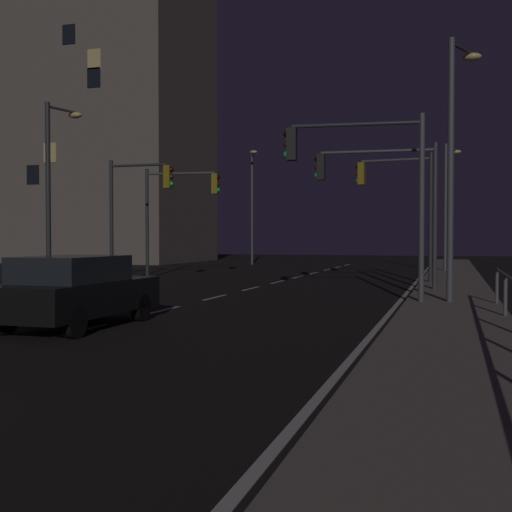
# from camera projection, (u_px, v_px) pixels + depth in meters

# --- Properties ---
(ground_plane) EXTENTS (112.00, 112.00, 0.00)m
(ground_plane) POSITION_uv_depth(u_px,v_px,m) (220.00, 296.00, 21.82)
(ground_plane) COLOR black
(ground_plane) RESTS_ON ground
(sidewalk_right) EXTENTS (2.64, 77.00, 0.14)m
(sidewalk_right) POSITION_uv_depth(u_px,v_px,m) (453.00, 300.00, 19.63)
(sidewalk_right) COLOR gray
(sidewalk_right) RESTS_ON ground
(lane_markings_center) EXTENTS (0.14, 50.00, 0.01)m
(lane_markings_center) POSITION_uv_depth(u_px,v_px,m) (251.00, 288.00, 25.17)
(lane_markings_center) COLOR silver
(lane_markings_center) RESTS_ON ground
(lane_edge_line) EXTENTS (0.14, 53.00, 0.01)m
(lane_edge_line) POSITION_uv_depth(u_px,v_px,m) (410.00, 289.00, 24.87)
(lane_edge_line) COLOR silver
(lane_edge_line) RESTS_ON ground
(car) EXTENTS (1.83, 4.40, 1.57)m
(car) POSITION_uv_depth(u_px,v_px,m) (76.00, 290.00, 14.06)
(car) COLOR black
(car) RESTS_ON ground
(traffic_light_far_right) EXTENTS (3.25, 0.54, 5.40)m
(traffic_light_far_right) POSITION_uv_depth(u_px,v_px,m) (398.00, 193.00, 27.40)
(traffic_light_far_right) COLOR #2D3033
(traffic_light_far_right) RESTS_ON sidewalk_right
(traffic_light_far_left) EXTENTS (3.72, 0.66, 5.35)m
(traffic_light_far_left) POSITION_uv_depth(u_px,v_px,m) (178.00, 201.00, 31.20)
(traffic_light_far_left) COLOR #2D3033
(traffic_light_far_left) RESTS_ON ground
(traffic_light_far_center) EXTENTS (4.43, 0.51, 5.24)m
(traffic_light_far_center) POSITION_uv_depth(u_px,v_px,m) (380.00, 186.00, 23.56)
(traffic_light_far_center) COLOR #38383D
(traffic_light_far_center) RESTS_ON sidewalk_right
(traffic_light_overhead_east) EXTENTS (2.98, 0.34, 5.31)m
(traffic_light_overhead_east) POSITION_uv_depth(u_px,v_px,m) (137.00, 198.00, 27.45)
(traffic_light_overhead_east) COLOR #2D3033
(traffic_light_overhead_east) RESTS_ON ground
(traffic_light_mid_right) EXTENTS (4.07, 0.64, 5.38)m
(traffic_light_mid_right) POSITION_uv_depth(u_px,v_px,m) (360.00, 170.00, 18.77)
(traffic_light_mid_right) COLOR #4C4C51
(traffic_light_mid_right) RESTS_ON sidewalk_right
(street_lamp_corner) EXTENTS (0.95, 1.51, 7.49)m
(street_lamp_corner) POSITION_uv_depth(u_px,v_px,m) (455.00, 146.00, 18.57)
(street_lamp_corner) COLOR #4C4C51
(street_lamp_corner) RESTS_ON sidewalk_right
(street_lamp_across_street) EXTENTS (0.68, 1.59, 6.87)m
(street_lamp_across_street) POSITION_uv_depth(u_px,v_px,m) (54.00, 179.00, 23.56)
(street_lamp_across_street) COLOR #2D3033
(street_lamp_across_street) RESTS_ON ground
(street_lamp_far_end) EXTENTS (0.94, 2.04, 7.17)m
(street_lamp_far_end) POSITION_uv_depth(u_px,v_px,m) (448.00, 194.00, 36.88)
(street_lamp_far_end) COLOR #4C4C51
(street_lamp_far_end) RESTS_ON sidewalk_right
(street_lamp_mid_block) EXTENTS (0.99, 1.91, 8.48)m
(street_lamp_mid_block) POSITION_uv_depth(u_px,v_px,m) (252.00, 198.00, 48.28)
(street_lamp_mid_block) COLOR #4C4C51
(street_lamp_mid_block) RESTS_ON ground
(building_distant) EXTENTS (14.88, 12.36, 23.85)m
(building_distant) POSITION_uv_depth(u_px,v_px,m) (110.00, 122.00, 55.17)
(building_distant) COLOR #6B6056
(building_distant) RESTS_ON ground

